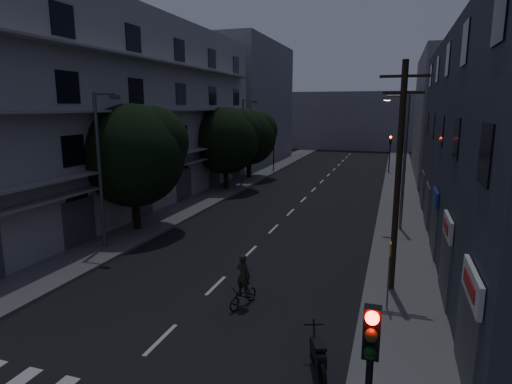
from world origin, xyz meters
The scene contains 22 objects.
ground centered at (0.00, 25.00, 0.00)m, with size 160.00×160.00×0.00m, color black.
sidewalk_left centered at (-7.50, 25.00, 0.07)m, with size 3.00×90.00×0.15m, color #565659.
sidewalk_right centered at (7.50, 25.00, 0.07)m, with size 3.00×90.00×0.15m, color #565659.
lane_markings centered at (0.00, 31.25, 0.01)m, with size 0.15×60.50×0.01m.
building_left centered at (-11.98, 18.00, 6.99)m, with size 7.00×36.00×14.00m.
building_right centered at (11.99, 14.00, 5.50)m, with size 6.19×28.00×11.00m.
building_far_left centered at (-12.00, 48.00, 8.00)m, with size 6.00×20.00×16.00m, color slate.
building_far_right centered at (12.00, 42.00, 6.50)m, with size 6.00×20.00×13.00m, color slate.
building_far_end centered at (0.00, 70.00, 5.00)m, with size 24.00×8.00×10.00m, color slate.
tree_near centered at (-7.73, 12.61, 4.84)m, with size 6.07×6.07×7.49m.
tree_mid centered at (-7.49, 26.43, 4.70)m, with size 5.91×5.91×7.28m.
tree_far centered at (-7.60, 33.17, 4.52)m, with size 5.64×5.64×6.97m.
traffic_signal_near centered at (6.70, -2.45, 3.10)m, with size 0.28×0.37×4.10m.
traffic_signal_far_right centered at (6.32, 41.06, 3.10)m, with size 0.28×0.37×4.10m.
traffic_signal_far_left centered at (-6.61, 38.88, 3.10)m, with size 0.28×0.37×4.10m.
street_lamp_left_near centered at (-7.32, 8.99, 4.60)m, with size 1.51×0.25×8.00m.
street_lamp_right centered at (7.33, 17.51, 4.60)m, with size 1.51×0.25×8.00m.
street_lamp_left_far centered at (-7.22, 30.45, 4.60)m, with size 1.51×0.25×8.00m.
utility_pole centered at (7.05, 8.19, 4.87)m, with size 1.80×0.24×9.00m.
bus_stop_sign centered at (6.93, 6.26, 1.89)m, with size 0.06×0.35×2.52m.
motorcycle centered at (5.16, 1.82, 0.52)m, with size 0.95×1.94×1.31m.
cyclist centered at (1.76, 5.08, 0.69)m, with size 1.01×1.72×2.06m.
Camera 1 is at (6.88, -9.10, 7.43)m, focal length 30.00 mm.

